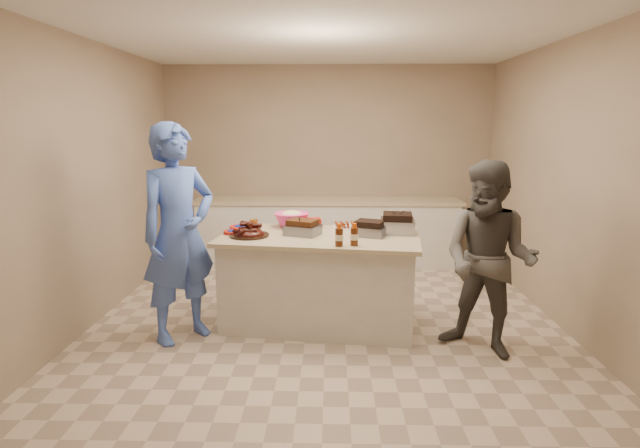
{
  "coord_description": "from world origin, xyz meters",
  "views": [
    {
      "loc": [
        0.05,
        -4.51,
        1.91
      ],
      "look_at": [
        -0.05,
        0.12,
        0.98
      ],
      "focal_mm": 28.0,
      "sensor_mm": 36.0,
      "label": 1
    }
  ],
  "objects_px": {
    "bbq_bottle_b": "(354,245)",
    "plastic_cup": "(254,228)",
    "roasting_pan": "(397,233)",
    "island": "(320,323)",
    "guest_gray": "(482,352)",
    "mustard_bottle": "(297,232)",
    "bbq_bottle_a": "(339,246)",
    "coleslaw_bowl": "(292,227)",
    "guest_blue": "(185,337)",
    "rib_platter": "(249,236)"
  },
  "relations": [
    {
      "from": "roasting_pan",
      "to": "bbq_bottle_b",
      "type": "bearing_deg",
      "value": -122.87
    },
    {
      "from": "rib_platter",
      "to": "plastic_cup",
      "type": "relative_size",
      "value": 4.14
    },
    {
      "from": "roasting_pan",
      "to": "bbq_bottle_a",
      "type": "height_order",
      "value": "bbq_bottle_a"
    },
    {
      "from": "coleslaw_bowl",
      "to": "guest_gray",
      "type": "distance_m",
      "value": 2.15
    },
    {
      "from": "bbq_bottle_a",
      "to": "guest_gray",
      "type": "relative_size",
      "value": 0.12
    },
    {
      "from": "rib_platter",
      "to": "mustard_bottle",
      "type": "bearing_deg",
      "value": 22.73
    },
    {
      "from": "bbq_bottle_a",
      "to": "plastic_cup",
      "type": "xyz_separation_m",
      "value": [
        -0.85,
        0.75,
        0.0
      ]
    },
    {
      "from": "guest_blue",
      "to": "mustard_bottle",
      "type": "bearing_deg",
      "value": -20.84
    },
    {
      "from": "island",
      "to": "coleslaw_bowl",
      "type": "distance_m",
      "value": 1.01
    },
    {
      "from": "roasting_pan",
      "to": "plastic_cup",
      "type": "relative_size",
      "value": 3.6
    },
    {
      "from": "roasting_pan",
      "to": "guest_blue",
      "type": "relative_size",
      "value": 0.17
    },
    {
      "from": "mustard_bottle",
      "to": "guest_gray",
      "type": "bearing_deg",
      "value": -24.34
    },
    {
      "from": "island",
      "to": "mustard_bottle",
      "type": "height_order",
      "value": "mustard_bottle"
    },
    {
      "from": "roasting_pan",
      "to": "guest_gray",
      "type": "bearing_deg",
      "value": -41.9
    },
    {
      "from": "island",
      "to": "coleslaw_bowl",
      "type": "relative_size",
      "value": 5.21
    },
    {
      "from": "island",
      "to": "guest_blue",
      "type": "relative_size",
      "value": 0.96
    },
    {
      "from": "island",
      "to": "bbq_bottle_b",
      "type": "bearing_deg",
      "value": -44.07
    },
    {
      "from": "roasting_pan",
      "to": "guest_gray",
      "type": "height_order",
      "value": "roasting_pan"
    },
    {
      "from": "coleslaw_bowl",
      "to": "bbq_bottle_a",
      "type": "xyz_separation_m",
      "value": [
        0.47,
        -0.81,
        0.0
      ]
    },
    {
      "from": "plastic_cup",
      "to": "guest_gray",
      "type": "bearing_deg",
      "value": -24.14
    },
    {
      "from": "rib_platter",
      "to": "mustard_bottle",
      "type": "distance_m",
      "value": 0.47
    },
    {
      "from": "coleslaw_bowl",
      "to": "roasting_pan",
      "type": "bearing_deg",
      "value": -13.46
    },
    {
      "from": "roasting_pan",
      "to": "bbq_bottle_b",
      "type": "distance_m",
      "value": 0.69
    },
    {
      "from": "rib_platter",
      "to": "roasting_pan",
      "type": "height_order",
      "value": "rib_platter"
    },
    {
      "from": "mustard_bottle",
      "to": "guest_blue",
      "type": "height_order",
      "value": "mustard_bottle"
    },
    {
      "from": "bbq_bottle_b",
      "to": "mustard_bottle",
      "type": "xyz_separation_m",
      "value": [
        -0.53,
        0.52,
        0.0
      ]
    },
    {
      "from": "island",
      "to": "bbq_bottle_b",
      "type": "relative_size",
      "value": 9.47
    },
    {
      "from": "roasting_pan",
      "to": "coleslaw_bowl",
      "type": "xyz_separation_m",
      "value": [
        -1.04,
        0.25,
        0.0
      ]
    },
    {
      "from": "mustard_bottle",
      "to": "plastic_cup",
      "type": "bearing_deg",
      "value": 156.6
    },
    {
      "from": "mustard_bottle",
      "to": "bbq_bottle_a",
      "type": "bearing_deg",
      "value": -54.48
    },
    {
      "from": "bbq_bottle_a",
      "to": "bbq_bottle_b",
      "type": "xyz_separation_m",
      "value": [
        0.13,
        0.03,
        0.0
      ]
    },
    {
      "from": "bbq_bottle_b",
      "to": "guest_blue",
      "type": "relative_size",
      "value": 0.1
    },
    {
      "from": "mustard_bottle",
      "to": "guest_blue",
      "type": "xyz_separation_m",
      "value": [
        -1.01,
        -0.48,
        -0.88
      ]
    },
    {
      "from": "bbq_bottle_b",
      "to": "guest_blue",
      "type": "distance_m",
      "value": 1.77
    },
    {
      "from": "bbq_bottle_b",
      "to": "guest_gray",
      "type": "relative_size",
      "value": 0.12
    },
    {
      "from": "island",
      "to": "bbq_bottle_a",
      "type": "distance_m",
      "value": 0.99
    },
    {
      "from": "guest_blue",
      "to": "coleslaw_bowl",
      "type": "bearing_deg",
      "value": -8.01
    },
    {
      "from": "island",
      "to": "guest_blue",
      "type": "distance_m",
      "value": 1.28
    },
    {
      "from": "bbq_bottle_a",
      "to": "guest_gray",
      "type": "bearing_deg",
      "value": -8.37
    },
    {
      "from": "rib_platter",
      "to": "coleslaw_bowl",
      "type": "bearing_deg",
      "value": 50.53
    },
    {
      "from": "coleslaw_bowl",
      "to": "guest_gray",
      "type": "relative_size",
      "value": 0.22
    },
    {
      "from": "bbq_bottle_a",
      "to": "guest_blue",
      "type": "relative_size",
      "value": 0.1
    },
    {
      "from": "roasting_pan",
      "to": "plastic_cup",
      "type": "bearing_deg",
      "value": 179.02
    },
    {
      "from": "bbq_bottle_a",
      "to": "guest_gray",
      "type": "xyz_separation_m",
      "value": [
        1.23,
        -0.18,
        -0.88
      ]
    },
    {
      "from": "bbq_bottle_b",
      "to": "plastic_cup",
      "type": "bearing_deg",
      "value": 143.65
    },
    {
      "from": "rib_platter",
      "to": "bbq_bottle_b",
      "type": "height_order",
      "value": "bbq_bottle_b"
    },
    {
      "from": "island",
      "to": "coleslaw_bowl",
      "type": "xyz_separation_m",
      "value": [
        -0.3,
        0.39,
        0.88
      ]
    },
    {
      "from": "rib_platter",
      "to": "guest_blue",
      "type": "relative_size",
      "value": 0.19
    },
    {
      "from": "island",
      "to": "bbq_bottle_b",
      "type": "xyz_separation_m",
      "value": [
        0.31,
        -0.39,
        0.88
      ]
    },
    {
      "from": "island",
      "to": "mustard_bottle",
      "type": "bearing_deg",
      "value": 155.86
    }
  ]
}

